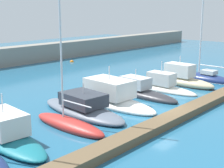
{
  "coord_description": "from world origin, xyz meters",
  "views": [
    {
      "loc": [
        -21.92,
        -13.88,
        8.41
      ],
      "look_at": [
        -2.28,
        3.28,
        2.39
      ],
      "focal_mm": 52.79,
      "sensor_mm": 36.0,
      "label": 1
    }
  ],
  "objects_px": {
    "motorboat_teal_second": "(2,132)",
    "mooring_buoy_orange": "(72,62)",
    "motorboat_slate_fourth": "(82,108)",
    "motorboat_ivory_seventh": "(162,87)",
    "motorboat_sand_eighth": "(183,79)",
    "sailboat_navy_ninth": "(204,78)",
    "sailboat_red_third": "(69,123)",
    "motorboat_charcoal_sixth": "(141,91)",
    "motorboat_white_fifth": "(110,97)"
  },
  "relations": [
    {
      "from": "motorboat_teal_second",
      "to": "motorboat_charcoal_sixth",
      "type": "height_order",
      "value": "motorboat_teal_second"
    },
    {
      "from": "motorboat_white_fifth",
      "to": "motorboat_ivory_seventh",
      "type": "relative_size",
      "value": 1.26
    },
    {
      "from": "motorboat_slate_fourth",
      "to": "mooring_buoy_orange",
      "type": "distance_m",
      "value": 26.81
    },
    {
      "from": "sailboat_red_third",
      "to": "motorboat_charcoal_sixth",
      "type": "height_order",
      "value": "sailboat_red_third"
    },
    {
      "from": "motorboat_teal_second",
      "to": "mooring_buoy_orange",
      "type": "relative_size",
      "value": 15.93
    },
    {
      "from": "motorboat_slate_fourth",
      "to": "motorboat_ivory_seventh",
      "type": "height_order",
      "value": "motorboat_ivory_seventh"
    },
    {
      "from": "sailboat_red_third",
      "to": "motorboat_ivory_seventh",
      "type": "xyz_separation_m",
      "value": [
        14.03,
        1.16,
        -0.01
      ]
    },
    {
      "from": "motorboat_white_fifth",
      "to": "sailboat_navy_ninth",
      "type": "relative_size",
      "value": 0.82
    },
    {
      "from": "sailboat_navy_ninth",
      "to": "sailboat_red_third",
      "type": "bearing_deg",
      "value": 93.96
    },
    {
      "from": "sailboat_red_third",
      "to": "motorboat_ivory_seventh",
      "type": "relative_size",
      "value": 1.6
    },
    {
      "from": "sailboat_red_third",
      "to": "motorboat_sand_eighth",
      "type": "relative_size",
      "value": 1.8
    },
    {
      "from": "sailboat_navy_ninth",
      "to": "motorboat_sand_eighth",
      "type": "bearing_deg",
      "value": 85.39
    },
    {
      "from": "motorboat_teal_second",
      "to": "motorboat_charcoal_sixth",
      "type": "relative_size",
      "value": 1.19
    },
    {
      "from": "motorboat_teal_second",
      "to": "sailboat_red_third",
      "type": "distance_m",
      "value": 4.62
    },
    {
      "from": "mooring_buoy_orange",
      "to": "motorboat_slate_fourth",
      "type": "bearing_deg",
      "value": -130.23
    },
    {
      "from": "motorboat_ivory_seventh",
      "to": "sailboat_navy_ninth",
      "type": "bearing_deg",
      "value": -97.92
    },
    {
      "from": "mooring_buoy_orange",
      "to": "motorboat_ivory_seventh",
      "type": "bearing_deg",
      "value": -106.52
    },
    {
      "from": "motorboat_charcoal_sixth",
      "to": "motorboat_sand_eighth",
      "type": "bearing_deg",
      "value": -91.77
    },
    {
      "from": "motorboat_teal_second",
      "to": "motorboat_sand_eighth",
      "type": "xyz_separation_m",
      "value": [
        21.92,
        -0.92,
        0.14
      ]
    },
    {
      "from": "motorboat_teal_second",
      "to": "motorboat_ivory_seventh",
      "type": "xyz_separation_m",
      "value": [
        18.39,
        -0.37,
        -0.22
      ]
    },
    {
      "from": "motorboat_teal_second",
      "to": "motorboat_sand_eighth",
      "type": "distance_m",
      "value": 21.94
    },
    {
      "from": "motorboat_ivory_seventh",
      "to": "mooring_buoy_orange",
      "type": "relative_size",
      "value": 12.94
    },
    {
      "from": "motorboat_slate_fourth",
      "to": "motorboat_ivory_seventh",
      "type": "bearing_deg",
      "value": -87.85
    },
    {
      "from": "motorboat_ivory_seventh",
      "to": "motorboat_sand_eighth",
      "type": "distance_m",
      "value": 3.59
    },
    {
      "from": "motorboat_white_fifth",
      "to": "sailboat_navy_ninth",
      "type": "distance_m",
      "value": 15.08
    },
    {
      "from": "motorboat_white_fifth",
      "to": "motorboat_sand_eighth",
      "type": "bearing_deg",
      "value": -92.75
    },
    {
      "from": "motorboat_white_fifth",
      "to": "motorboat_sand_eighth",
      "type": "xyz_separation_m",
      "value": [
        10.98,
        -1.29,
        0.07
      ]
    },
    {
      "from": "motorboat_sand_eighth",
      "to": "mooring_buoy_orange",
      "type": "relative_size",
      "value": 11.5
    },
    {
      "from": "motorboat_ivory_seventh",
      "to": "motorboat_slate_fourth",
      "type": "bearing_deg",
      "value": 88.17
    },
    {
      "from": "motorboat_teal_second",
      "to": "motorboat_charcoal_sixth",
      "type": "xyz_separation_m",
      "value": [
        15.01,
        -0.1,
        -0.14
      ]
    },
    {
      "from": "mooring_buoy_orange",
      "to": "motorboat_white_fifth",
      "type": "bearing_deg",
      "value": -124.05
    },
    {
      "from": "sailboat_red_third",
      "to": "motorboat_ivory_seventh",
      "type": "distance_m",
      "value": 14.08
    },
    {
      "from": "motorboat_charcoal_sixth",
      "to": "motorboat_slate_fourth",
      "type": "bearing_deg",
      "value": 93.24
    },
    {
      "from": "motorboat_slate_fourth",
      "to": "motorboat_sand_eighth",
      "type": "xyz_separation_m",
      "value": [
        14.62,
        -1.06,
        0.22
      ]
    },
    {
      "from": "motorboat_teal_second",
      "to": "motorboat_ivory_seventh",
      "type": "relative_size",
      "value": 1.23
    },
    {
      "from": "motorboat_white_fifth",
      "to": "mooring_buoy_orange",
      "type": "height_order",
      "value": "motorboat_white_fifth"
    },
    {
      "from": "motorboat_teal_second",
      "to": "motorboat_slate_fourth",
      "type": "distance_m",
      "value": 7.3
    },
    {
      "from": "motorboat_slate_fourth",
      "to": "sailboat_red_third",
      "type": "bearing_deg",
      "value": 124.27
    },
    {
      "from": "motorboat_slate_fourth",
      "to": "motorboat_charcoal_sixth",
      "type": "relative_size",
      "value": 1.14
    },
    {
      "from": "motorboat_ivory_seventh",
      "to": "mooring_buoy_orange",
      "type": "xyz_separation_m",
      "value": [
        6.22,
        20.97,
        -0.36
      ]
    },
    {
      "from": "sailboat_red_third",
      "to": "mooring_buoy_orange",
      "type": "relative_size",
      "value": 20.69
    },
    {
      "from": "motorboat_ivory_seventh",
      "to": "sailboat_red_third",
      "type": "bearing_deg",
      "value": 95.5
    },
    {
      "from": "motorboat_teal_second",
      "to": "mooring_buoy_orange",
      "type": "xyz_separation_m",
      "value": [
        24.61,
        20.6,
        -0.58
      ]
    },
    {
      "from": "motorboat_charcoal_sixth",
      "to": "motorboat_sand_eighth",
      "type": "height_order",
      "value": "motorboat_sand_eighth"
    },
    {
      "from": "motorboat_charcoal_sixth",
      "to": "motorboat_ivory_seventh",
      "type": "relative_size",
      "value": 1.03
    },
    {
      "from": "motorboat_teal_second",
      "to": "sailboat_red_third",
      "type": "relative_size",
      "value": 0.77
    },
    {
      "from": "motorboat_ivory_seventh",
      "to": "motorboat_sand_eighth",
      "type": "xyz_separation_m",
      "value": [
        3.53,
        -0.55,
        0.36
      ]
    },
    {
      "from": "motorboat_charcoal_sixth",
      "to": "mooring_buoy_orange",
      "type": "xyz_separation_m",
      "value": [
        9.6,
        20.7,
        -0.43
      ]
    },
    {
      "from": "sailboat_red_third",
      "to": "motorboat_sand_eighth",
      "type": "height_order",
      "value": "sailboat_red_third"
    },
    {
      "from": "motorboat_teal_second",
      "to": "motorboat_sand_eighth",
      "type": "bearing_deg",
      "value": -87.3
    }
  ]
}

